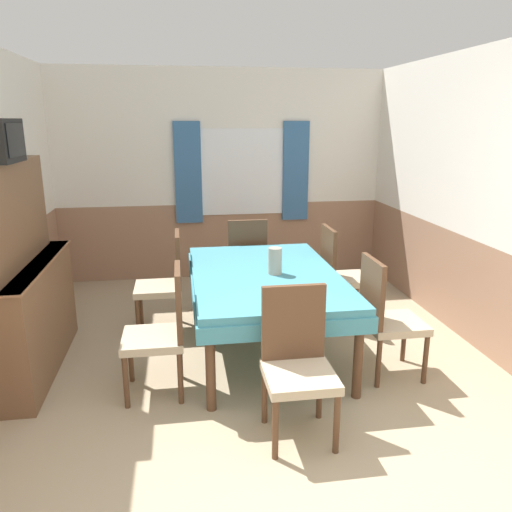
{
  "coord_description": "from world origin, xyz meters",
  "views": [
    {
      "loc": [
        -0.54,
        -1.94,
        1.98
      ],
      "look_at": [
        0.08,
        2.09,
        0.87
      ],
      "focal_mm": 35.0,
      "sensor_mm": 36.0,
      "label": 1
    }
  ],
  "objects_px": {
    "chair_head_near": "(297,360)",
    "chair_left_far": "(166,280)",
    "dining_table": "(265,283)",
    "sideboard": "(20,287)",
    "chair_left_near": "(163,328)",
    "chair_right_far": "(340,272)",
    "chair_head_window": "(246,259)",
    "vase": "(275,261)",
    "chair_right_near": "(386,315)"
  },
  "relations": [
    {
      "from": "chair_head_near",
      "to": "chair_left_far",
      "type": "bearing_deg",
      "value": -64.3
    },
    {
      "from": "dining_table",
      "to": "sideboard",
      "type": "distance_m",
      "value": 1.98
    },
    {
      "from": "chair_left_far",
      "to": "chair_left_near",
      "type": "bearing_deg",
      "value": -180.0
    },
    {
      "from": "chair_right_far",
      "to": "chair_head_window",
      "type": "distance_m",
      "value": 1.07
    },
    {
      "from": "sideboard",
      "to": "vase",
      "type": "bearing_deg",
      "value": 0.01
    },
    {
      "from": "dining_table",
      "to": "chair_right_far",
      "type": "xyz_separation_m",
      "value": [
        0.86,
        0.58,
        -0.11
      ]
    },
    {
      "from": "chair_right_far",
      "to": "dining_table",
      "type": "bearing_deg",
      "value": -56.11
    },
    {
      "from": "chair_right_near",
      "to": "vase",
      "type": "relative_size",
      "value": 4.27
    },
    {
      "from": "chair_right_far",
      "to": "chair_left_near",
      "type": "distance_m",
      "value": 2.07
    },
    {
      "from": "chair_left_far",
      "to": "vase",
      "type": "xyz_separation_m",
      "value": [
        0.94,
        -0.63,
        0.32
      ]
    },
    {
      "from": "chair_head_near",
      "to": "vase",
      "type": "height_order",
      "value": "chair_head_near"
    },
    {
      "from": "chair_right_far",
      "to": "chair_head_window",
      "type": "xyz_separation_m",
      "value": [
        -0.86,
        0.63,
        0.0
      ]
    },
    {
      "from": "chair_right_near",
      "to": "vase",
      "type": "bearing_deg",
      "value": -124.09
    },
    {
      "from": "dining_table",
      "to": "chair_left_far",
      "type": "distance_m",
      "value": 1.04
    },
    {
      "from": "chair_head_near",
      "to": "chair_head_window",
      "type": "bearing_deg",
      "value": -90.0
    },
    {
      "from": "chair_left_near",
      "to": "vase",
      "type": "xyz_separation_m",
      "value": [
        0.94,
        0.53,
        0.32
      ]
    },
    {
      "from": "chair_head_window",
      "to": "sideboard",
      "type": "bearing_deg",
      "value": -147.48
    },
    {
      "from": "chair_head_window",
      "to": "sideboard",
      "type": "distance_m",
      "value": 2.35
    },
    {
      "from": "vase",
      "to": "chair_right_far",
      "type": "bearing_deg",
      "value": 38.57
    },
    {
      "from": "chair_right_near",
      "to": "chair_head_near",
      "type": "xyz_separation_m",
      "value": [
        -0.86,
        -0.63,
        0.0
      ]
    },
    {
      "from": "chair_right_far",
      "to": "chair_head_window",
      "type": "bearing_deg",
      "value": -126.28
    },
    {
      "from": "chair_left_near",
      "to": "dining_table",
      "type": "bearing_deg",
      "value": -56.11
    },
    {
      "from": "sideboard",
      "to": "chair_head_window",
      "type": "bearing_deg",
      "value": 32.52
    },
    {
      "from": "chair_right_far",
      "to": "chair_head_near",
      "type": "xyz_separation_m",
      "value": [
        -0.86,
        -1.79,
        0.0
      ]
    },
    {
      "from": "chair_left_far",
      "to": "sideboard",
      "type": "height_order",
      "value": "sideboard"
    },
    {
      "from": "chair_head_window",
      "to": "chair_head_near",
      "type": "xyz_separation_m",
      "value": [
        -0.0,
        -2.42,
        0.0
      ]
    },
    {
      "from": "dining_table",
      "to": "sideboard",
      "type": "height_order",
      "value": "sideboard"
    },
    {
      "from": "chair_left_far",
      "to": "chair_left_near",
      "type": "relative_size",
      "value": 1.0
    },
    {
      "from": "chair_head_window",
      "to": "chair_left_near",
      "type": "xyz_separation_m",
      "value": [
        -0.86,
        -1.79,
        0.0
      ]
    },
    {
      "from": "chair_left_near",
      "to": "chair_left_far",
      "type": "bearing_deg",
      "value": 0.0
    },
    {
      "from": "chair_head_near",
      "to": "sideboard",
      "type": "relative_size",
      "value": 0.57
    },
    {
      "from": "chair_right_near",
      "to": "chair_head_near",
      "type": "height_order",
      "value": "same"
    },
    {
      "from": "sideboard",
      "to": "chair_left_far",
      "type": "bearing_deg",
      "value": 29.36
    },
    {
      "from": "vase",
      "to": "sideboard",
      "type": "bearing_deg",
      "value": -179.99
    },
    {
      "from": "chair_left_near",
      "to": "sideboard",
      "type": "distance_m",
      "value": 1.25
    },
    {
      "from": "dining_table",
      "to": "sideboard",
      "type": "relative_size",
      "value": 1.16
    },
    {
      "from": "chair_left_far",
      "to": "chair_head_near",
      "type": "relative_size",
      "value": 1.0
    },
    {
      "from": "chair_left_far",
      "to": "vase",
      "type": "relative_size",
      "value": 4.27
    },
    {
      "from": "chair_head_near",
      "to": "vase",
      "type": "xyz_separation_m",
      "value": [
        0.08,
        1.16,
        0.32
      ]
    },
    {
      "from": "chair_right_near",
      "to": "sideboard",
      "type": "bearing_deg",
      "value": -100.61
    },
    {
      "from": "chair_left_far",
      "to": "sideboard",
      "type": "bearing_deg",
      "value": 119.36
    },
    {
      "from": "vase",
      "to": "chair_head_window",
      "type": "bearing_deg",
      "value": 93.47
    },
    {
      "from": "chair_left_far",
      "to": "chair_left_near",
      "type": "height_order",
      "value": "same"
    },
    {
      "from": "chair_right_far",
      "to": "sideboard",
      "type": "relative_size",
      "value": 0.57
    },
    {
      "from": "dining_table",
      "to": "vase",
      "type": "xyz_separation_m",
      "value": [
        0.08,
        -0.05,
        0.21
      ]
    },
    {
      "from": "chair_right_far",
      "to": "chair_head_near",
      "type": "relative_size",
      "value": 1.0
    },
    {
      "from": "chair_head_near",
      "to": "sideboard",
      "type": "bearing_deg",
      "value": -30.51
    },
    {
      "from": "dining_table",
      "to": "chair_head_window",
      "type": "xyz_separation_m",
      "value": [
        0.0,
        1.21,
        -0.11
      ]
    },
    {
      "from": "dining_table",
      "to": "vase",
      "type": "bearing_deg",
      "value": -31.78
    },
    {
      "from": "dining_table",
      "to": "vase",
      "type": "distance_m",
      "value": 0.23
    }
  ]
}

